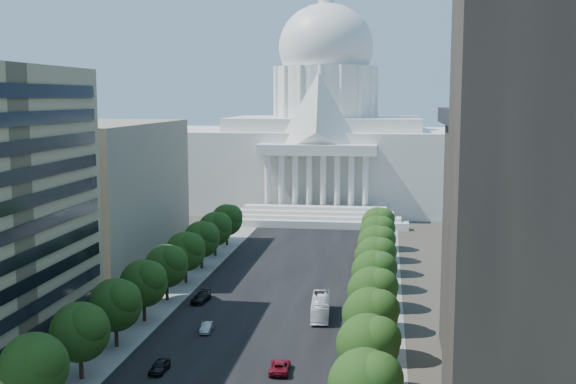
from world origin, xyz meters
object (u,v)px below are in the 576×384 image
at_px(car_dark_b, 201,298).
at_px(city_bus, 321,307).
at_px(car_dark_a, 160,366).
at_px(car_silver, 207,327).
at_px(car_red, 280,367).

xyz_separation_m(car_dark_b, city_bus, (21.39, -5.54, 0.83)).
distance_m(car_dark_a, car_silver, 16.70).
height_order(car_dark_a, city_bus, city_bus).
relative_size(car_silver, car_red, 0.81).
bearing_deg(car_red, car_dark_b, -61.53).
height_order(car_dark_a, car_red, car_dark_a).
xyz_separation_m(car_silver, car_dark_b, (-4.97, 15.52, 0.08)).
xyz_separation_m(car_dark_a, car_dark_b, (-2.87, 32.08, 0.04)).
distance_m(car_silver, city_bus, 19.24).
bearing_deg(car_dark_a, car_red, 10.92).
relative_size(car_dark_a, car_silver, 1.03).
height_order(car_red, city_bus, city_bus).
relative_size(car_dark_a, car_red, 0.83).
xyz_separation_m(car_dark_a, car_silver, (2.10, 16.56, -0.04)).
xyz_separation_m(car_silver, city_bus, (16.43, 9.98, 0.92)).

